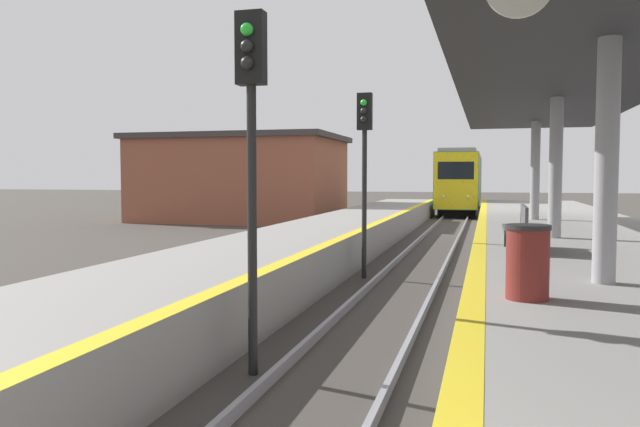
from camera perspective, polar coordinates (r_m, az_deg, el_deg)
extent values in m
cube|color=black|center=(46.46, 12.80, 0.55)|extent=(2.21, 16.12, 0.55)
cube|color=#477247|center=(46.41, 12.83, 3.02)|extent=(2.60, 17.91, 3.44)
cube|color=yellow|center=(37.54, 12.30, 2.94)|extent=(2.55, 0.16, 3.37)
cube|color=black|center=(37.48, 12.31, 3.86)|extent=(2.08, 0.06, 1.03)
cube|color=gray|center=(46.43, 12.86, 5.29)|extent=(2.21, 17.01, 0.24)
sphere|color=white|center=(37.54, 11.19, 1.51)|extent=(0.18, 0.18, 0.18)
sphere|color=white|center=(37.47, 13.37, 1.48)|extent=(0.18, 0.18, 0.18)
cylinder|color=black|center=(7.92, -6.22, -1.66)|extent=(0.12, 0.12, 3.67)
cube|color=black|center=(8.05, -6.33, 14.78)|extent=(0.36, 0.20, 0.90)
sphere|color=green|center=(7.97, -6.70, 16.38)|extent=(0.16, 0.16, 0.16)
sphere|color=black|center=(7.93, -6.69, 14.95)|extent=(0.16, 0.16, 0.16)
sphere|color=black|center=(7.89, -6.68, 13.51)|extent=(0.16, 0.16, 0.16)
cylinder|color=black|center=(15.46, 4.07, 0.82)|extent=(0.12, 0.12, 3.67)
cube|color=black|center=(15.52, 4.11, 9.29)|extent=(0.36, 0.20, 0.90)
sphere|color=green|center=(15.42, 4.02, 10.08)|extent=(0.16, 0.16, 0.16)
sphere|color=black|center=(15.39, 4.01, 9.33)|extent=(0.16, 0.16, 0.16)
sphere|color=black|center=(15.38, 4.01, 8.58)|extent=(0.16, 0.16, 0.16)
cylinder|color=#99999E|center=(9.65, 24.73, 4.33)|extent=(0.32, 0.32, 3.44)
cylinder|color=#99999E|center=(16.38, 20.74, 3.92)|extent=(0.32, 0.32, 3.44)
cylinder|color=#99999E|center=(23.14, 19.08, 3.75)|extent=(0.32, 0.32, 3.44)
cube|color=#2D2D33|center=(13.16, 22.40, 12.03)|extent=(4.62, 27.13, 0.20)
cylinder|color=maroon|center=(8.11, 18.45, -4.44)|extent=(0.52, 0.52, 0.86)
cylinder|color=#262626|center=(8.06, 18.51, -1.19)|extent=(0.54, 0.54, 0.06)
cube|color=#4C4C51|center=(13.33, 17.33, -1.36)|extent=(0.44, 1.73, 0.08)
cube|color=#4C4C51|center=(13.32, 18.17, -0.26)|extent=(0.06, 1.73, 0.44)
cube|color=#262628|center=(12.66, 17.44, -2.70)|extent=(0.35, 0.08, 0.40)
cube|color=#262628|center=(14.04, 17.20, -2.11)|extent=(0.35, 0.08, 0.40)
cube|color=brown|center=(36.14, -7.21, 2.99)|extent=(10.81, 7.60, 4.55)
cube|color=#383333|center=(36.20, -7.24, 6.84)|extent=(11.35, 7.98, 0.30)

